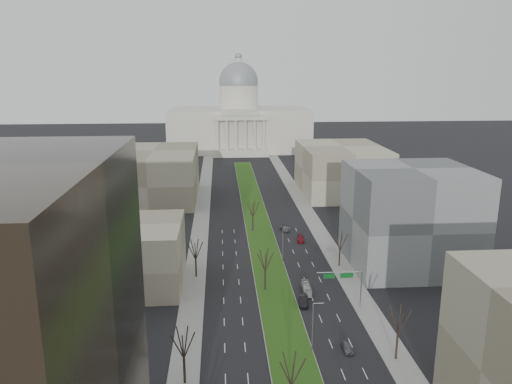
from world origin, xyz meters
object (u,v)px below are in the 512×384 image
car_red (301,239)px  box_van (306,288)px  car_black (303,301)px  car_grey_far (285,229)px  car_grey_near (347,346)px

car_red → box_van: (-3.89, -32.17, 0.24)m
box_van → car_red: bearing=85.5°
car_black → car_grey_far: bearing=95.0°
car_black → car_red: car_black is taller
car_grey_near → car_black: 17.96m
car_grey_far → box_van: box_van is taller
car_black → car_grey_far: car_black is taller
car_red → car_grey_far: (-3.10, 9.49, -0.03)m
car_black → car_grey_far: (2.36, 47.17, -0.19)m
car_grey_near → car_grey_far: size_ratio=0.87×
car_grey_near → car_red: 55.04m
car_black → box_van: (1.57, 5.50, 0.09)m
car_grey_far → car_red: bearing=-77.0°
car_grey_near → box_van: (-3.05, 22.86, 0.23)m
car_black → car_red: bearing=89.6°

